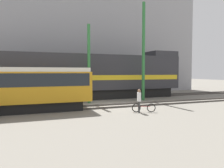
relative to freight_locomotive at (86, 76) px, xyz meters
The scene contains 10 objects.
ground_plane 5.46m from the freight_locomotive, 76.35° to the right, with size 120.00×120.00×0.00m, color slate.
track_near 6.27m from the freight_locomotive, 78.55° to the right, with size 60.00×1.50×0.14m.
track_far 2.63m from the freight_locomotive, ahead, with size 60.00×1.51×0.14m.
building_backdrop 10.21m from the freight_locomotive, 82.56° to the left, with size 35.50×6.00×14.83m.
freight_locomotive is the anchor object (origin of this frame).
streetcar 8.71m from the freight_locomotive, 139.03° to the right, with size 10.57×2.54×3.14m.
bicycle 9.28m from the freight_locomotive, 77.67° to the right, with size 1.60×0.69×0.68m.
person 9.09m from the freight_locomotive, 80.11° to the right, with size 0.33×0.41×1.64m.
utility_pole_left 3.10m from the freight_locomotive, 98.44° to the right, with size 0.27×0.27×7.16m.
utility_pole_center 6.43m from the freight_locomotive, 28.63° to the right, with size 0.30×0.30×9.77m.
Camera 1 is at (-6.79, -17.46, 2.81)m, focal length 35.00 mm.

